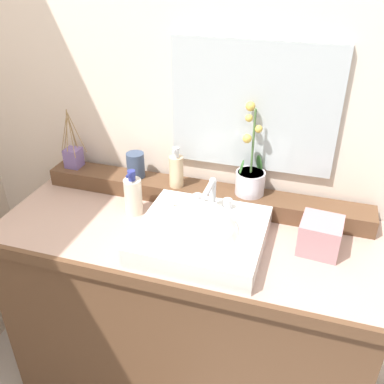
# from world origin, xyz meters

# --- Properties ---
(wall_back) EXTENTS (2.86, 0.20, 2.64)m
(wall_back) POSITION_xyz_m (0.00, 0.38, 1.32)
(wall_back) COLOR beige
(wall_back) RESTS_ON ground
(vanity_cabinet) EXTENTS (1.35, 0.56, 0.90)m
(vanity_cabinet) POSITION_xyz_m (0.00, -0.00, 0.45)
(vanity_cabinet) COLOR brown
(vanity_cabinet) RESTS_ON ground
(back_ledge) EXTENTS (1.28, 0.12, 0.07)m
(back_ledge) POSITION_xyz_m (0.00, 0.20, 0.93)
(back_ledge) COLOR brown
(back_ledge) RESTS_ON vanity_cabinet
(sink_basin) EXTENTS (0.41, 0.39, 0.29)m
(sink_basin) POSITION_xyz_m (0.08, -0.07, 0.93)
(sink_basin) COLOR white
(sink_basin) RESTS_ON vanity_cabinet
(soap_bar) EXTENTS (0.07, 0.04, 0.02)m
(soap_bar) POSITION_xyz_m (-0.04, 0.05, 0.98)
(soap_bar) COLOR silver
(soap_bar) RESTS_ON sink_basin
(potted_plant) EXTENTS (0.11, 0.11, 0.35)m
(potted_plant) POSITION_xyz_m (0.18, 0.21, 1.03)
(potted_plant) COLOR silver
(potted_plant) RESTS_ON back_ledge
(soap_dispenser) EXTENTS (0.05, 0.06, 0.16)m
(soap_dispenser) POSITION_xyz_m (-0.10, 0.18, 1.03)
(soap_dispenser) COLOR #D5B68D
(soap_dispenser) RESTS_ON back_ledge
(tumbler_cup) EXTENTS (0.07, 0.07, 0.10)m
(tumbler_cup) POSITION_xyz_m (-0.28, 0.21, 1.01)
(tumbler_cup) COLOR #364561
(tumbler_cup) RESTS_ON back_ledge
(reed_diffuser) EXTENTS (0.11, 0.11, 0.25)m
(reed_diffuser) POSITION_xyz_m (-0.56, 0.21, 1.01)
(reed_diffuser) COLOR #755D9C
(reed_diffuser) RESTS_ON back_ledge
(lotion_bottle) EXTENTS (0.07, 0.07, 0.18)m
(lotion_bottle) POSITION_xyz_m (-0.22, 0.06, 0.97)
(lotion_bottle) COLOR beige
(lotion_bottle) RESTS_ON vanity_cabinet
(tissue_box) EXTENTS (0.14, 0.14, 0.11)m
(tissue_box) POSITION_xyz_m (0.45, 0.03, 0.95)
(tissue_box) COLOR #B17E84
(tissue_box) RESTS_ON vanity_cabinet
(mirror) EXTENTS (0.59, 0.02, 0.46)m
(mirror) POSITION_xyz_m (0.16, 0.27, 1.28)
(mirror) COLOR silver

